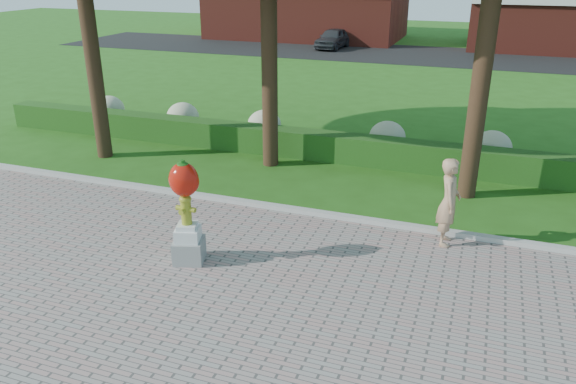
{
  "coord_description": "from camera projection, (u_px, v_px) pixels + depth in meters",
  "views": [
    {
      "loc": [
        3.7,
        -8.31,
        5.5
      ],
      "look_at": [
        0.34,
        1.0,
        1.4
      ],
      "focal_mm": 35.0,
      "sensor_mm": 36.0,
      "label": 1
    }
  ],
  "objects": [
    {
      "name": "parked_car",
      "position": [
        333.0,
        38.0,
        37.4
      ],
      "size": [
        1.85,
        3.93,
        1.3
      ],
      "primitive_type": "imported",
      "rotation": [
        0.0,
        0.0,
        -0.08
      ],
      "color": "#383B3F",
      "rests_on": "street"
    },
    {
      "name": "street",
      "position": [
        430.0,
        56.0,
        34.82
      ],
      "size": [
        50.0,
        8.0,
        0.02
      ],
      "primitive_type": "cube",
      "color": "black",
      "rests_on": "ground"
    },
    {
      "name": "ground",
      "position": [
        253.0,
        278.0,
        10.49
      ],
      "size": [
        100.0,
        100.0,
        0.0
      ],
      "primitive_type": "plane",
      "color": "#255615",
      "rests_on": "ground"
    },
    {
      "name": "hydrant_sculpture",
      "position": [
        186.0,
        209.0,
        10.6
      ],
      "size": [
        0.71,
        0.71,
        2.09
      ],
      "rotation": [
        0.0,
        0.0,
        0.3
      ],
      "color": "gray",
      "rests_on": "walkway"
    },
    {
      "name": "curb",
      "position": [
        303.0,
        212.0,
        13.07
      ],
      "size": [
        40.0,
        0.18,
        0.15
      ],
      "primitive_type": "cube",
      "color": "#ADADA5",
      "rests_on": "ground"
    },
    {
      "name": "hydrangea_row",
      "position": [
        373.0,
        136.0,
        17.05
      ],
      "size": [
        20.1,
        1.1,
        0.99
      ],
      "color": "#A5AF85",
      "rests_on": "ground"
    },
    {
      "name": "lawn_hedge",
      "position": [
        347.0,
        148.0,
        16.42
      ],
      "size": [
        24.0,
        0.7,
        0.8
      ],
      "primitive_type": "cube",
      "color": "#1F4112",
      "rests_on": "ground"
    },
    {
      "name": "woman",
      "position": [
        449.0,
        202.0,
        11.36
      ],
      "size": [
        0.5,
        0.71,
        1.85
      ],
      "primitive_type": "imported",
      "rotation": [
        0.0,
        0.0,
        1.65
      ],
      "color": "tan",
      "rests_on": "walkway"
    }
  ]
}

